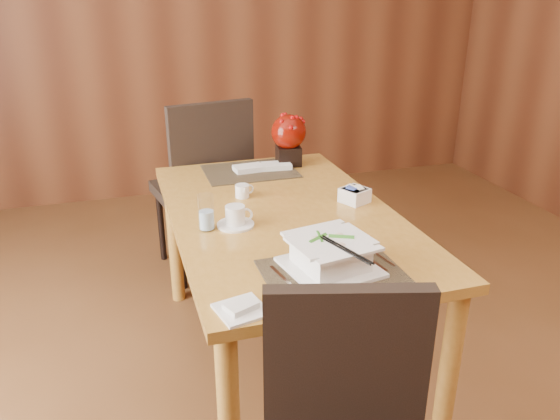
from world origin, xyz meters
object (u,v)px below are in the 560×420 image
object	(u,v)px
dining_table	(283,233)
water_glass	(206,212)
far_chair	(206,180)
soup_setting	(330,255)
coffee_cup	(235,217)
berry_decor	(289,137)
bread_plate	(241,310)
creamer_jug	(242,191)
sugar_caddy	(355,195)

from	to	relation	value
dining_table	water_glass	xyz separation A→B (m)	(-0.33, -0.08, 0.17)
dining_table	far_chair	size ratio (longest dim) A/B	1.42
soup_setting	water_glass	bearing A→B (deg)	116.78
dining_table	coffee_cup	size ratio (longest dim) A/B	10.30
berry_decor	bread_plate	bearing A→B (deg)	-113.56
soup_setting	coffee_cup	distance (m)	0.49
berry_decor	bread_plate	size ratio (longest dim) A/B	1.95
soup_setting	water_glass	xyz separation A→B (m)	(-0.33, 0.44, 0.02)
soup_setting	coffee_cup	bearing A→B (deg)	106.14
creamer_jug	berry_decor	bearing A→B (deg)	38.35
coffee_cup	far_chair	bearing A→B (deg)	87.07
sugar_caddy	berry_decor	size ratio (longest dim) A/B	0.39
dining_table	far_chair	distance (m)	0.96
dining_table	sugar_caddy	world-z (taller)	sugar_caddy
soup_setting	far_chair	xyz separation A→B (m)	(-0.17, 1.46, -0.21)
sugar_caddy	far_chair	size ratio (longest dim) A/B	0.10
coffee_cup	sugar_caddy	world-z (taller)	coffee_cup
creamer_jug	coffee_cup	bearing A→B (deg)	-118.73
coffee_cup	water_glass	distance (m)	0.12
bread_plate	far_chair	distance (m)	1.63
water_glass	creamer_jug	distance (m)	0.37
creamer_jug	bread_plate	world-z (taller)	creamer_jug
creamer_jug	far_chair	size ratio (longest dim) A/B	0.08
creamer_jug	bread_plate	distance (m)	0.91
dining_table	sugar_caddy	distance (m)	0.35
dining_table	berry_decor	size ratio (longest dim) A/B	5.67
soup_setting	bread_plate	size ratio (longest dim) A/B	2.36
berry_decor	bread_plate	xyz separation A→B (m)	(-0.56, -1.28, -0.15)
coffee_cup	water_glass	size ratio (longest dim) A/B	1.02
soup_setting	water_glass	size ratio (longest dim) A/B	2.24
far_chair	creamer_jug	bearing A→B (deg)	83.02
far_chair	coffee_cup	bearing A→B (deg)	76.47
coffee_cup	creamer_jug	bearing A→B (deg)	71.66
water_glass	bread_plate	distance (m)	0.60
water_glass	bread_plate	xyz separation A→B (m)	(-0.01, -0.59, -0.07)
bread_plate	dining_table	bearing A→B (deg)	63.35
coffee_cup	sugar_caddy	size ratio (longest dim) A/B	1.40
dining_table	creamer_jug	distance (m)	0.28
soup_setting	bread_plate	xyz separation A→B (m)	(-0.34, -0.15, -0.05)
coffee_cup	bread_plate	size ratio (longest dim) A/B	1.07
coffee_cup	far_chair	size ratio (longest dim) A/B	0.14
creamer_jug	berry_decor	size ratio (longest dim) A/B	0.30
creamer_jug	bread_plate	bearing A→B (deg)	-114.07
berry_decor	far_chair	world-z (taller)	far_chair
sugar_caddy	berry_decor	xyz separation A→B (m)	(-0.11, 0.59, 0.12)
water_glass	coffee_cup	bearing A→B (deg)	0.90
bread_plate	far_chair	xyz separation A→B (m)	(0.17, 1.61, -0.16)
soup_setting	far_chair	distance (m)	1.48
water_glass	creamer_jug	bearing A→B (deg)	54.69
water_glass	creamer_jug	world-z (taller)	water_glass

